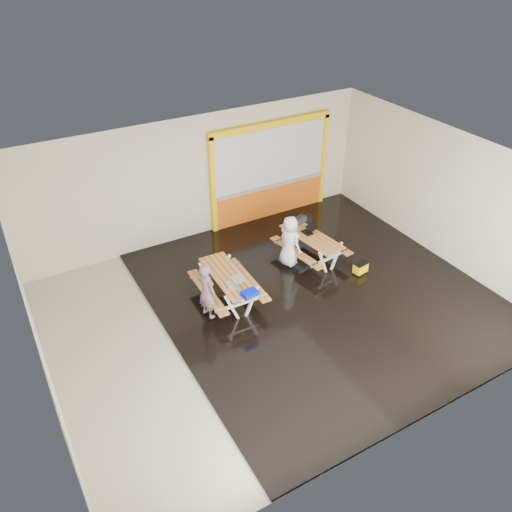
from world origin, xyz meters
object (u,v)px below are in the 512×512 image
laptop_right (309,231)px  backpack (307,221)px  fluke_bag (360,268)px  toolbox (300,220)px  laptop_left (234,283)px  person_right (290,241)px  person_left (207,291)px  blue_pouch (250,293)px  picnic_table_right (311,242)px  dark_case (301,267)px  picnic_table_left (228,281)px

laptop_right → backpack: (0.36, 0.58, -0.11)m
laptop_right → fluke_bag: bearing=-63.6°
toolbox → laptop_left: bearing=-150.6°
person_right → toolbox: person_right is taller
person_left → person_right: (2.73, 0.85, -0.01)m
laptop_right → blue_pouch: size_ratio=1.09×
person_right → laptop_right: (0.70, 0.17, 0.02)m
fluke_bag → picnic_table_right: bearing=121.5°
blue_pouch → dark_case: bearing=27.2°
toolbox → backpack: bearing=11.0°
backpack → picnic_table_left: bearing=-158.0°
person_right → blue_pouch: bearing=115.7°
picnic_table_left → picnic_table_right: size_ratio=0.96×
laptop_right → blue_pouch: bearing=-149.1°
toolbox → fluke_bag: bearing=-71.8°
backpack → fluke_bag: 2.06m
toolbox → fluke_bag: size_ratio=1.05×
person_left → blue_pouch: bearing=-140.5°
dark_case → laptop_right: bearing=42.6°
picnic_table_right → backpack: 0.88m
laptop_left → dark_case: size_ratio=1.18×
laptop_left → backpack: size_ratio=1.05×
picnic_table_right → backpack: size_ratio=5.16×
person_left → fluke_bag: size_ratio=3.39×
person_right → blue_pouch: 2.42m
picnic_table_right → person_right: size_ratio=1.47×
laptop_left → picnic_table_left: bearing=85.1°
picnic_table_left → dark_case: (2.19, 0.17, -0.47)m
person_left → fluke_bag: (4.12, -0.37, -0.59)m
picnic_table_left → dark_case: size_ratio=5.53×
backpack → laptop_right: bearing=-121.8°
person_left → dark_case: bearing=-93.9°
laptop_left → dark_case: laptop_left is taller
person_right → laptop_left: person_right is taller
person_right → laptop_right: size_ratio=3.62×
laptop_left → backpack: 3.55m
picnic_table_left → person_right: (2.04, 0.51, 0.20)m
picnic_table_right → laptop_left: (-2.74, -0.88, 0.24)m
fluke_bag → picnic_table_left: bearing=168.3°
person_right → toolbox: size_ratio=3.25×
toolbox → backpack: size_ratio=1.08×
person_right → laptop_left: size_ratio=3.33×
picnic_table_left → picnic_table_right: picnic_table_left is taller
picnic_table_right → toolbox: 0.77m
toolbox → blue_pouch: bearing=-142.2°
blue_pouch → fluke_bag: size_ratio=0.86×
picnic_table_right → fluke_bag: size_ratio=5.00×
laptop_left → laptop_right: laptop_left is taller
blue_pouch → dark_case: blue_pouch is taller
picnic_table_left → person_right: bearing=13.9°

